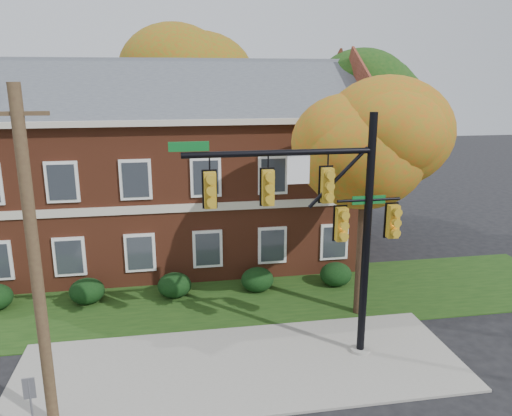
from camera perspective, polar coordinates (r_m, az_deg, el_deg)
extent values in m
plane|color=black|center=(15.72, -1.09, -19.72)|extent=(120.00, 120.00, 0.00)
cube|color=gray|center=(16.52, -1.64, -17.67)|extent=(14.00, 5.00, 0.08)
cube|color=#193811|center=(20.90, -3.63, -10.45)|extent=(30.00, 6.00, 0.04)
cube|color=brown|center=(25.41, -9.74, 2.22)|extent=(18.00, 8.00, 7.00)
cube|color=beige|center=(24.90, -10.10, 10.38)|extent=(18.80, 8.80, 0.24)
cube|color=beige|center=(21.49, -9.67, -0.05)|extent=(18.00, 0.12, 0.35)
ellipsoid|color=black|center=(21.54, -18.76, -8.99)|extent=(1.40, 1.26, 1.05)
ellipsoid|color=black|center=(21.24, -9.29, -8.70)|extent=(1.40, 1.26, 1.05)
ellipsoid|color=black|center=(21.52, 0.15, -8.19)|extent=(1.40, 1.26, 1.05)
ellipsoid|color=black|center=(22.34, 9.11, -7.49)|extent=(1.40, 1.26, 1.05)
cylinder|color=black|center=(19.17, 11.97, -3.91)|extent=(0.36, 0.36, 5.76)
ellipsoid|color=#C94A11|center=(18.36, 12.56, 6.81)|extent=(4.25, 4.25, 3.60)
ellipsoid|color=#C94A11|center=(18.20, 14.96, 8.50)|extent=(3.50, 3.50, 3.00)
cylinder|color=black|center=(28.56, 12.93, 3.46)|extent=(0.36, 0.36, 7.04)
ellipsoid|color=#103A0F|center=(28.07, 13.44, 12.30)|extent=(5.95, 5.95, 5.04)
ellipsoid|color=#103A0F|center=(27.93, 15.65, 13.39)|extent=(4.90, 4.90, 4.20)
cylinder|color=black|center=(33.23, -8.12, 5.78)|extent=(0.36, 0.36, 7.68)
ellipsoid|color=#B33D0F|center=(32.85, -8.43, 14.08)|extent=(6.46, 6.46, 5.47)
ellipsoid|color=#B33D0F|center=(32.32, -6.69, 15.19)|extent=(5.32, 5.32, 4.56)
cylinder|color=gray|center=(17.57, 11.80, -15.67)|extent=(0.63, 0.63, 0.18)
cylinder|color=black|center=(16.00, 12.51, -3.62)|extent=(0.25, 0.25, 7.91)
cylinder|color=black|center=(14.46, 2.73, 6.31)|extent=(5.65, 0.28, 0.18)
cylinder|color=black|center=(15.65, 12.77, 0.91)|extent=(2.04, 0.13, 0.09)
cube|color=#B38B1C|center=(14.32, -5.26, 2.04)|extent=(0.50, 0.35, 1.31)
cube|color=#B38B1C|center=(14.57, 1.38, 2.32)|extent=(0.50, 0.35, 1.31)
cube|color=#B38B1C|center=(15.05, 8.13, 2.57)|extent=(0.50, 0.35, 1.31)
cube|color=silver|center=(14.69, 4.86, 4.39)|extent=(0.68, 0.06, 0.85)
cube|color=#0C5E21|center=(14.05, -7.69, 6.98)|extent=(1.13, 0.07, 0.27)
cube|color=#B38B1C|center=(15.52, 9.75, -1.86)|extent=(0.50, 0.35, 1.31)
cube|color=#B38B1C|center=(16.18, 15.38, -1.49)|extent=(0.50, 0.35, 1.31)
cube|color=#0C5E21|center=(15.65, 12.77, 0.91)|extent=(1.07, 0.06, 0.26)
cylinder|color=#463120|center=(13.20, -23.86, -6.49)|extent=(0.30, 0.30, 8.79)
cube|color=#463120|center=(12.45, -25.63, 9.71)|extent=(1.37, 0.12, 0.10)
cylinder|color=slate|center=(14.14, -24.19, -20.70)|extent=(0.06, 0.06, 1.97)
cube|color=slate|center=(13.75, -24.51, -18.24)|extent=(0.29, 0.06, 0.55)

